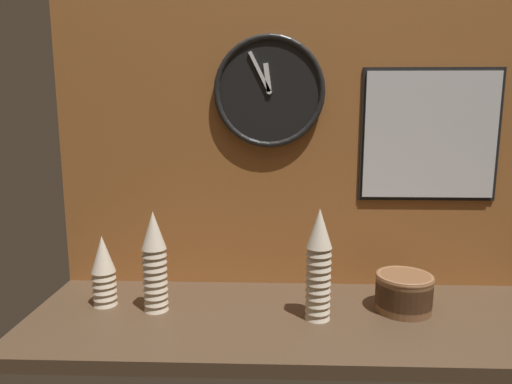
{
  "coord_description": "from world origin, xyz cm",
  "views": [
    {
      "loc": [
        -7.35,
        -129.07,
        60.33
      ],
      "look_at": [
        -11.97,
        4.0,
        36.59
      ],
      "focal_mm": 32.0,
      "sensor_mm": 36.0,
      "label": 1
    }
  ],
  "objects": [
    {
      "name": "ground_plane",
      "position": [
        0.0,
        0.0,
        -2.0
      ],
      "size": [
        160.0,
        56.0,
        4.0
      ],
      "primitive_type": "cube",
      "color": "#4C3826"
    },
    {
      "name": "cup_stack_center_right",
      "position": [
        6.37,
        -2.6,
        16.62
      ],
      "size": [
        7.47,
        7.47,
        33.24
      ],
      "color": "beige",
      "rests_on": "ground_plane"
    },
    {
      "name": "wall_clock",
      "position": [
        -8.29,
        23.47,
        66.55
      ],
      "size": [
        36.53,
        2.7,
        36.53
      ],
      "color": "black"
    },
    {
      "name": "menu_board",
      "position": [
        44.95,
        24.35,
        52.35
      ],
      "size": [
        45.68,
        1.32,
        43.78
      ],
      "color": "black"
    },
    {
      "name": "cup_stack_far_left",
      "position": [
        -59.63,
        4.8,
        11.21
      ],
      "size": [
        7.47,
        7.47,
        22.43
      ],
      "color": "beige",
      "rests_on": "ground_plane"
    },
    {
      "name": "bowl_stack_right",
      "position": [
        33.2,
        3.91,
        6.1
      ],
      "size": [
        17.26,
        17.26,
        11.48
      ],
      "color": "brown",
      "rests_on": "ground_plane"
    },
    {
      "name": "wall_tiled_back",
      "position": [
        0.0,
        26.5,
        52.5
      ],
      "size": [
        160.0,
        3.0,
        105.0
      ],
      "color": "#A3602D",
      "rests_on": "ground_plane"
    },
    {
      "name": "cup_stack_left",
      "position": [
        -42.57,
        1.54,
        15.54
      ],
      "size": [
        7.47,
        7.47,
        31.08
      ],
      "color": "beige",
      "rests_on": "ground_plane"
    }
  ]
}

